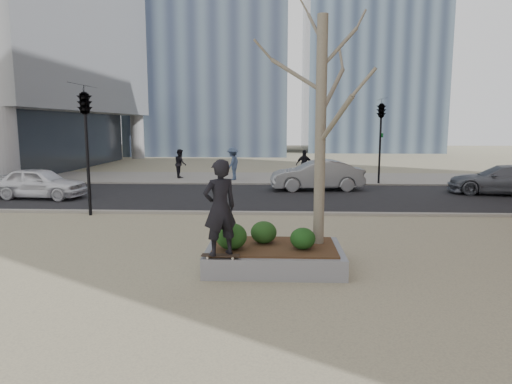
{
  "coord_description": "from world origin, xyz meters",
  "views": [
    {
      "loc": [
        1.04,
        -9.87,
        3.17
      ],
      "look_at": [
        0.5,
        2.0,
        1.4
      ],
      "focal_mm": 32.0,
      "sensor_mm": 36.0,
      "label": 1
    }
  ],
  "objects_px": {
    "planter": "(274,257)",
    "police_car": "(40,183)",
    "skateboarder": "(220,208)",
    "skateboard": "(220,256)"
  },
  "relations": [
    {
      "from": "police_car",
      "to": "skateboarder",
      "type": "bearing_deg",
      "value": -131.99
    },
    {
      "from": "skateboard",
      "to": "skateboarder",
      "type": "height_order",
      "value": "skateboarder"
    },
    {
      "from": "planter",
      "to": "police_car",
      "type": "distance_m",
      "value": 13.57
    },
    {
      "from": "skateboarder",
      "to": "police_car",
      "type": "relative_size",
      "value": 0.5
    },
    {
      "from": "police_car",
      "to": "skateboard",
      "type": "bearing_deg",
      "value": -131.99
    },
    {
      "from": "skateboard",
      "to": "police_car",
      "type": "height_order",
      "value": "police_car"
    },
    {
      "from": "police_car",
      "to": "planter",
      "type": "bearing_deg",
      "value": -126.04
    },
    {
      "from": "planter",
      "to": "police_car",
      "type": "relative_size",
      "value": 0.77
    },
    {
      "from": "planter",
      "to": "skateboarder",
      "type": "relative_size",
      "value": 1.53
    },
    {
      "from": "planter",
      "to": "skateboard",
      "type": "xyz_separation_m",
      "value": [
        -1.1,
        -0.88,
        0.26
      ]
    }
  ]
}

